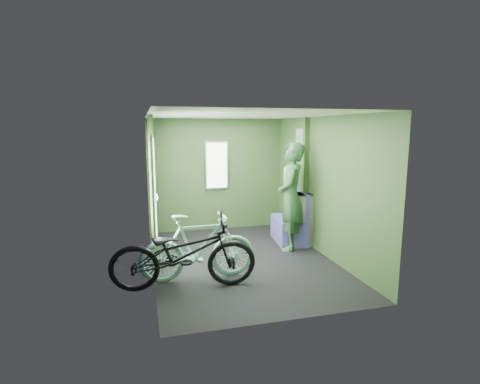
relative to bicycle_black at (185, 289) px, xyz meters
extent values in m
plane|color=black|center=(1.02, 0.89, 0.00)|extent=(4.00, 4.00, 0.00)
cube|color=silver|center=(1.02, 0.89, 2.30)|extent=(2.80, 4.00, 0.02)
cube|color=#324F24|center=(1.02, 2.89, 1.15)|extent=(2.80, 0.02, 2.30)
cube|color=#324F24|center=(1.02, -1.11, 1.15)|extent=(2.80, 0.02, 2.30)
cube|color=#324F24|center=(-0.38, 0.89, 1.15)|extent=(0.02, 4.00, 2.30)
cube|color=#324F24|center=(2.42, 0.89, 1.15)|extent=(0.02, 4.00, 2.30)
cube|color=#324F24|center=(-0.34, 0.89, 1.15)|extent=(0.08, 0.12, 2.30)
cube|color=silver|center=(-0.33, 0.34, 1.35)|extent=(0.02, 0.56, 1.34)
cube|color=silver|center=(-0.33, 1.44, 1.35)|extent=(0.02, 0.56, 1.34)
cube|color=white|center=(-0.32, 0.34, 1.88)|extent=(0.00, 0.12, 0.12)
cube|color=white|center=(-0.32, 1.44, 1.88)|extent=(0.00, 0.12, 0.12)
cylinder|color=silver|center=(-0.27, 0.89, 1.10)|extent=(0.03, 0.40, 0.03)
cube|color=#324F24|center=(2.37, 1.49, 1.15)|extent=(0.10, 0.10, 2.30)
cube|color=white|center=(2.40, 1.79, 1.85)|extent=(0.02, 0.40, 0.50)
cube|color=silver|center=(1.02, 2.84, 1.35)|extent=(0.50, 0.02, 1.00)
imported|color=black|center=(0.00, 0.00, 0.00)|extent=(1.97, 0.94, 1.08)
imported|color=#7FC4B2|center=(0.23, 0.24, 0.00)|extent=(1.61, 0.54, 1.00)
imported|color=#2E5430|center=(2.00, 1.23, 0.94)|extent=(0.69, 0.80, 1.87)
cube|color=silver|center=(2.12, 1.50, 1.22)|extent=(0.29, 0.19, 0.38)
cube|color=slate|center=(2.28, 1.40, 0.48)|extent=(0.28, 0.39, 0.95)
cube|color=navy|center=(2.14, 1.63, 0.23)|extent=(0.60, 0.95, 0.45)
cube|color=navy|center=(2.36, 1.63, 0.70)|extent=(0.16, 0.90, 0.50)
camera|label=1|loc=(-0.49, -4.69, 2.10)|focal=28.00mm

